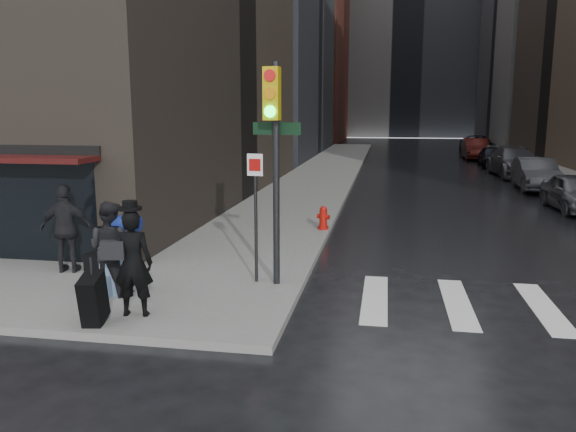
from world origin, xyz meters
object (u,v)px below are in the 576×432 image
at_px(man_overcoat, 125,269).
at_px(parked_car_6, 477,145).
at_px(man_greycoat, 67,229).
at_px(parked_car_1, 575,192).
at_px(traffic_light, 273,144).
at_px(parked_car_5, 476,149).
at_px(parked_car_2, 536,174).
at_px(parked_car_4, 493,156).
at_px(fire_hydrant, 323,219).
at_px(parked_car_3, 515,162).
at_px(man_jeans, 110,248).

bearing_deg(man_overcoat, parked_car_6, -115.61).
xyz_separation_m(man_greycoat, parked_car_1, (13.99, 11.29, -0.44)).
bearing_deg(parked_car_6, traffic_light, -99.84).
height_order(man_greycoat, parked_car_5, man_greycoat).
bearing_deg(man_greycoat, parked_car_2, -138.45).
distance_m(parked_car_2, parked_car_4, 11.51).
bearing_deg(fire_hydrant, parked_car_3, 62.08).
relative_size(man_overcoat, fire_hydrant, 2.91).
xyz_separation_m(fire_hydrant, parked_car_5, (8.64, 28.74, 0.35)).
distance_m(man_greycoat, parked_car_1, 17.98).
distance_m(man_overcoat, parked_car_6, 44.19).
xyz_separation_m(man_overcoat, parked_car_6, (12.15, 42.49, -0.22)).
relative_size(traffic_light, parked_car_1, 1.10).
bearing_deg(parked_car_2, man_jeans, -120.90).
bearing_deg(man_overcoat, parked_car_2, -130.09).
relative_size(man_jeans, parked_car_2, 0.40).
bearing_deg(man_jeans, parked_car_6, -97.86).
relative_size(traffic_light, parked_car_6, 0.77).
bearing_deg(parked_car_3, traffic_light, -115.37).
height_order(man_jeans, parked_car_6, man_jeans).
distance_m(man_greycoat, traffic_light, 5.09).
bearing_deg(parked_car_3, fire_hydrant, -120.74).
xyz_separation_m(man_overcoat, parked_car_2, (11.44, 19.47, -0.26)).
bearing_deg(parked_car_2, parked_car_3, 90.47).
xyz_separation_m(man_jeans, parked_car_2, (12.30, 18.30, -0.32)).
height_order(man_jeans, fire_hydrant, man_jeans).
height_order(man_greycoat, traffic_light, traffic_light).
height_order(man_overcoat, parked_car_2, man_overcoat).
bearing_deg(fire_hydrant, parked_car_5, 73.26).
bearing_deg(parked_car_6, parked_car_2, -87.67).
relative_size(parked_car_2, parked_car_4, 1.13).
relative_size(man_greycoat, traffic_light, 0.44).
bearing_deg(parked_car_5, parked_car_6, 82.35).
bearing_deg(traffic_light, parked_car_5, 82.74).
bearing_deg(parked_car_3, parked_car_5, 89.58).
distance_m(man_overcoat, parked_car_3, 27.80).
height_order(parked_car_1, parked_car_6, parked_car_6).
distance_m(man_overcoat, parked_car_4, 33.04).
height_order(parked_car_2, parked_car_5, parked_car_5).
relative_size(man_overcoat, man_greycoat, 1.06).
bearing_deg(parked_car_3, parked_car_1, -94.08).
distance_m(parked_car_4, parked_car_5, 5.76).
bearing_deg(man_greycoat, parked_car_3, -131.07).
height_order(parked_car_2, parked_car_4, parked_car_2).
bearing_deg(traffic_light, man_jeans, -152.51).
bearing_deg(parked_car_5, man_overcoat, -105.34).
distance_m(man_jeans, parked_car_1, 17.57).
height_order(parked_car_4, parked_car_5, parked_car_5).
bearing_deg(parked_car_1, man_greycoat, -143.18).
bearing_deg(parked_car_1, parked_car_3, 86.66).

